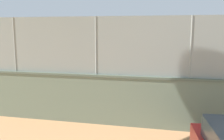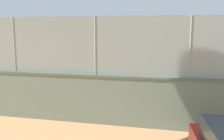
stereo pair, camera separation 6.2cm
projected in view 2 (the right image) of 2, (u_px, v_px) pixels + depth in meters
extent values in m
plane|color=tan|center=(158.00, 70.00, 21.86)|extent=(260.00, 260.00, 0.00)
cube|color=slate|center=(140.00, 103.00, 9.02)|extent=(30.07, 0.47, 1.79)
cube|color=#556151|center=(140.00, 77.00, 8.87)|extent=(30.07, 0.53, 0.08)
cube|color=gray|center=(141.00, 46.00, 8.69)|extent=(29.47, 0.24, 2.08)
cylinder|color=gray|center=(190.00, 47.00, 8.34)|extent=(0.07, 0.07, 2.08)
cylinder|color=gray|center=(95.00, 46.00, 9.05)|extent=(0.07, 0.07, 2.08)
cylinder|color=gray|center=(14.00, 45.00, 9.76)|extent=(0.07, 0.07, 2.08)
cylinder|color=#591919|center=(117.00, 94.00, 12.24)|extent=(0.16, 0.16, 0.80)
cylinder|color=#591919|center=(118.00, 93.00, 12.43)|extent=(0.16, 0.16, 0.80)
cylinder|color=white|center=(118.00, 79.00, 12.22)|extent=(0.37, 0.37, 0.59)
cylinder|color=#D8AD84|center=(117.00, 78.00, 11.90)|extent=(0.57, 0.14, 0.17)
cylinder|color=#D8AD84|center=(125.00, 76.00, 12.40)|extent=(0.57, 0.14, 0.17)
sphere|color=#D8AD84|center=(118.00, 71.00, 12.16)|extent=(0.23, 0.23, 0.23)
cylinder|color=navy|center=(118.00, 69.00, 12.14)|extent=(0.26, 0.26, 0.05)
cylinder|color=black|center=(129.00, 76.00, 12.34)|extent=(0.30, 0.06, 0.04)
ellipsoid|color=#333338|center=(133.00, 77.00, 12.28)|extent=(0.30, 0.05, 0.24)
cylinder|color=black|center=(108.00, 61.00, 24.86)|extent=(0.20, 0.20, 0.84)
cylinder|color=black|center=(106.00, 61.00, 24.83)|extent=(0.20, 0.20, 0.84)
cylinder|color=#3372B2|center=(107.00, 53.00, 24.73)|extent=(0.44, 0.44, 0.62)
cylinder|color=tan|center=(110.00, 52.00, 24.81)|extent=(0.31, 0.58, 0.17)
cylinder|color=tan|center=(103.00, 52.00, 24.95)|extent=(0.31, 0.58, 0.17)
sphere|color=tan|center=(107.00, 49.00, 24.66)|extent=(0.24, 0.24, 0.24)
cylinder|color=red|center=(107.00, 48.00, 24.64)|extent=(0.32, 0.32, 0.05)
cylinder|color=black|center=(103.00, 52.00, 25.12)|extent=(0.15, 0.29, 0.04)
ellipsoid|color=#333338|center=(103.00, 52.00, 25.34)|extent=(0.14, 0.29, 0.24)
sphere|color=white|center=(93.00, 79.00, 11.84)|extent=(0.16, 0.16, 0.16)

